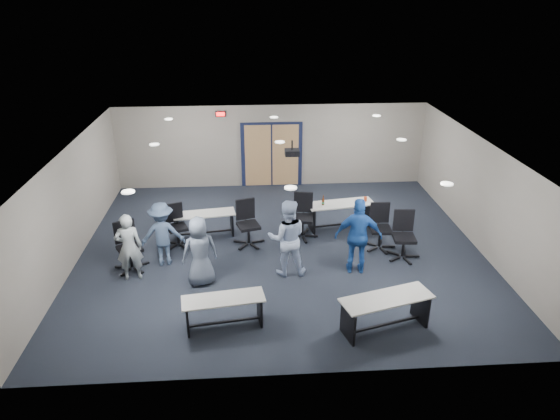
{
  "coord_description": "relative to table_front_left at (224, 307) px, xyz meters",
  "views": [
    {
      "loc": [
        -0.78,
        -11.15,
        6.12
      ],
      "look_at": [
        -0.05,
        -0.3,
        1.23
      ],
      "focal_mm": 32.0,
      "sensor_mm": 36.0,
      "label": 1
    }
  ],
  "objects": [
    {
      "name": "floor",
      "position": [
        1.33,
        3.06,
        -0.44
      ],
      "size": [
        10.0,
        10.0,
        0.0
      ],
      "primitive_type": "plane",
      "color": "black",
      "rests_on": "ground"
    },
    {
      "name": "person_lightblue",
      "position": [
        1.39,
        1.91,
        0.47
      ],
      "size": [
        0.9,
        0.71,
        1.83
      ],
      "primitive_type": "imported",
      "rotation": [
        0.0,
        0.0,
        3.12
      ],
      "color": "#B1C4EA",
      "rests_on": "floor"
    },
    {
      "name": "person_plaid",
      "position": [
        -0.56,
        1.61,
        0.36
      ],
      "size": [
        0.89,
        0.7,
        1.61
      ],
      "primitive_type": "imported",
      "rotation": [
        0.0,
        0.0,
        3.41
      ],
      "color": "slate",
      "rests_on": "floor"
    },
    {
      "name": "ceiling_projector",
      "position": [
        1.63,
        3.56,
        1.96
      ],
      "size": [
        0.35,
        0.32,
        0.37
      ],
      "color": "black",
      "rests_on": "ceiling"
    },
    {
      "name": "chair_back_c",
      "position": [
        1.94,
        3.68,
        0.16
      ],
      "size": [
        0.87,
        0.87,
        1.19
      ],
      "primitive_type": null,
      "rotation": [
        0.0,
        0.0,
        -0.17
      ],
      "color": "black",
      "rests_on": "floor"
    },
    {
      "name": "chair_back_b",
      "position": [
        0.52,
        3.36,
        0.15
      ],
      "size": [
        0.93,
        0.93,
        1.18
      ],
      "primitive_type": null,
      "rotation": [
        0.0,
        0.0,
        0.29
      ],
      "color": "black",
      "rests_on": "floor"
    },
    {
      "name": "left_wall",
      "position": [
        -3.67,
        3.06,
        0.91
      ],
      "size": [
        0.04,
        9.0,
        2.7
      ],
      "primitive_type": "cube",
      "color": "gray",
      "rests_on": "floor"
    },
    {
      "name": "table_front_left",
      "position": [
        0.0,
        0.0,
        0.0
      ],
      "size": [
        1.65,
        0.75,
        0.64
      ],
      "rotation": [
        0.0,
        0.0,
        0.14
      ],
      "color": "beige",
      "rests_on": "floor"
    },
    {
      "name": "person_navy",
      "position": [
        3.01,
        1.87,
        0.47
      ],
      "size": [
        1.12,
        0.59,
        1.83
      ],
      "primitive_type": "imported",
      "rotation": [
        0.0,
        0.0,
        3.01
      ],
      "color": "#1C4C9E",
      "rests_on": "floor"
    },
    {
      "name": "chair_loose_right",
      "position": [
        4.28,
        2.41,
        0.15
      ],
      "size": [
        0.81,
        0.81,
        1.19
      ],
      "primitive_type": null,
      "rotation": [
        0.0,
        0.0,
        -0.09
      ],
      "color": "black",
      "rests_on": "floor"
    },
    {
      "name": "double_door",
      "position": [
        1.33,
        7.52,
        0.61
      ],
      "size": [
        2.0,
        0.07,
        2.2
      ],
      "color": "#101632",
      "rests_on": "back_wall"
    },
    {
      "name": "chair_loose_left",
      "position": [
        -2.26,
        2.33,
        0.14
      ],
      "size": [
        1.0,
        1.0,
        1.17
      ],
      "primitive_type": null,
      "rotation": [
        0.0,
        0.0,
        0.51
      ],
      "color": "black",
      "rests_on": "floor"
    },
    {
      "name": "exit_sign",
      "position": [
        -0.27,
        7.5,
        2.01
      ],
      "size": [
        0.32,
        0.07,
        0.18
      ],
      "color": "black",
      "rests_on": "back_wall"
    },
    {
      "name": "ceiling_can_lights",
      "position": [
        1.33,
        3.31,
        2.23
      ],
      "size": [
        6.24,
        5.74,
        0.02
      ],
      "primitive_type": null,
      "color": "white",
      "rests_on": "ceiling"
    },
    {
      "name": "person_gray",
      "position": [
        -2.15,
        1.91,
        0.36
      ],
      "size": [
        0.64,
        0.48,
        1.61
      ],
      "primitive_type": "imported",
      "rotation": [
        0.0,
        0.0,
        3.3
      ],
      "color": "#9EA9AD",
      "rests_on": "floor"
    },
    {
      "name": "chair_back_a",
      "position": [
        -1.3,
        3.47,
        0.1
      ],
      "size": [
        0.88,
        0.88,
        1.08
      ],
      "primitive_type": null,
      "rotation": [
        0.0,
        0.0,
        0.37
      ],
      "color": "black",
      "rests_on": "floor"
    },
    {
      "name": "back_wall",
      "position": [
        1.33,
        7.56,
        0.91
      ],
      "size": [
        10.0,
        0.04,
        2.7
      ],
      "primitive_type": "cube",
      "color": "gray",
      "rests_on": "floor"
    },
    {
      "name": "table_front_right",
      "position": [
        3.11,
        -0.31,
        0.06
      ],
      "size": [
        1.89,
        1.07,
        0.73
      ],
      "rotation": [
        0.0,
        0.0,
        0.28
      ],
      "color": "beige",
      "rests_on": "floor"
    },
    {
      "name": "table_back_left",
      "position": [
        -0.64,
        3.96,
        0.0
      ],
      "size": [
        1.66,
        0.75,
        0.65
      ],
      "rotation": [
        0.0,
        0.0,
        0.14
      ],
      "color": "beige",
      "rests_on": "floor"
    },
    {
      "name": "right_wall",
      "position": [
        6.33,
        3.06,
        0.91
      ],
      "size": [
        0.04,
        9.0,
        2.7
      ],
      "primitive_type": "cube",
      "color": "gray",
      "rests_on": "floor"
    },
    {
      "name": "person_back",
      "position": [
        -1.51,
        2.55,
        0.35
      ],
      "size": [
        1.06,
        0.67,
        1.58
      ],
      "primitive_type": "imported",
      "rotation": [
        0.0,
        0.0,
        3.23
      ],
      "color": "#415676",
      "rests_on": "floor"
    },
    {
      "name": "front_wall",
      "position": [
        1.33,
        -1.44,
        0.91
      ],
      "size": [
        10.0,
        0.04,
        2.7
      ],
      "primitive_type": "cube",
      "color": "gray",
      "rests_on": "floor"
    },
    {
      "name": "ceiling",
      "position": [
        1.33,
        3.06,
        2.26
      ],
      "size": [
        10.0,
        9.0,
        0.04
      ],
      "primitive_type": "cube",
      "color": "silver",
      "rests_on": "back_wall"
    },
    {
      "name": "chair_back_d",
      "position": [
        3.83,
        2.94,
        0.14
      ],
      "size": [
        0.77,
        0.77,
        1.17
      ],
      "primitive_type": null,
      "rotation": [
        0.0,
        0.0,
        -0.05
      ],
      "color": "black",
      "rests_on": "floor"
    },
    {
      "name": "table_back_right",
      "position": [
        3.03,
        4.18,
        0.07
      ],
      "size": [
        1.89,
        0.88,
        1.01
      ],
      "rotation": [
        0.0,
        0.0,
        0.16
      ],
      "color": "beige",
      "rests_on": "floor"
    }
  ]
}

